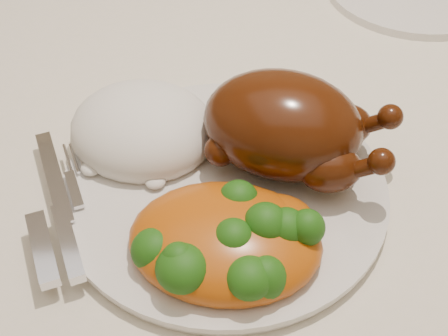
{
  "coord_description": "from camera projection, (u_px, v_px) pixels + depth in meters",
  "views": [
    {
      "loc": [
        -0.16,
        -0.53,
        1.16
      ],
      "look_at": [
        -0.13,
        -0.18,
        0.8
      ],
      "focal_mm": 50.0,
      "sensor_mm": 36.0,
      "label": 1
    }
  ],
  "objects": [
    {
      "name": "tablecloth",
      "position": [
        329.0,
        84.0,
        0.68
      ],
      "size": [
        1.73,
        1.03,
        0.18
      ],
      "color": "silver",
      "rests_on": "dining_table"
    },
    {
      "name": "roast_chicken",
      "position": [
        287.0,
        126.0,
        0.51
      ],
      "size": [
        0.18,
        0.14,
        0.08
      ],
      "rotation": [
        0.0,
        0.0,
        -0.4
      ],
      "color": "#441707",
      "rests_on": "dinner_plate"
    },
    {
      "name": "dinner_plate",
      "position": [
        224.0,
        190.0,
        0.52
      ],
      "size": [
        0.32,
        0.32,
        0.01
      ],
      "primitive_type": "cylinder",
      "rotation": [
        0.0,
        0.0,
        0.23
      ],
      "color": "silver",
      "rests_on": "tablecloth"
    },
    {
      "name": "cutlery",
      "position": [
        58.0,
        221.0,
        0.48
      ],
      "size": [
        0.06,
        0.17,
        0.01
      ],
      "rotation": [
        0.0,
        0.0,
        0.28
      ],
      "color": "silver",
      "rests_on": "dinner_plate"
    },
    {
      "name": "rice_mound",
      "position": [
        143.0,
        130.0,
        0.55
      ],
      "size": [
        0.16,
        0.15,
        0.07
      ],
      "rotation": [
        0.0,
        0.0,
        -0.36
      ],
      "color": "white",
      "rests_on": "dinner_plate"
    },
    {
      "name": "dining_table",
      "position": [
        322.0,
        134.0,
        0.73
      ],
      "size": [
        1.6,
        0.9,
        0.76
      ],
      "color": "brown",
      "rests_on": "floor"
    },
    {
      "name": "mac_and_cheese",
      "position": [
        233.0,
        240.0,
        0.46
      ],
      "size": [
        0.17,
        0.14,
        0.06
      ],
      "rotation": [
        0.0,
        0.0,
        -0.21
      ],
      "color": "#B2540B",
      "rests_on": "dinner_plate"
    }
  ]
}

